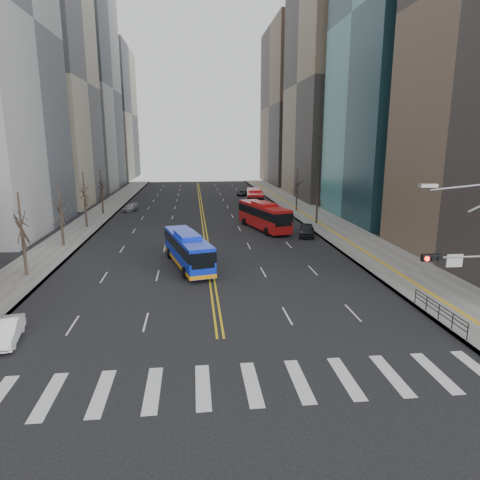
# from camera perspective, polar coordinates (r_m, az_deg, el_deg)

# --- Properties ---
(ground) EXTENTS (220.00, 220.00, 0.00)m
(ground) POSITION_cam_1_polar(r_m,az_deg,el_deg) (21.77, -1.69, -18.78)
(ground) COLOR black
(sidewalk_right) EXTENTS (7.00, 130.00, 0.15)m
(sidewalk_right) POSITION_cam_1_polar(r_m,az_deg,el_deg) (67.20, 10.17, 2.98)
(sidewalk_right) COLOR gray
(sidewalk_right) RESTS_ON ground
(sidewalk_left) EXTENTS (5.00, 130.00, 0.15)m
(sidewalk_left) POSITION_cam_1_polar(r_m,az_deg,el_deg) (66.21, -19.37, 2.30)
(sidewalk_left) COLOR gray
(sidewalk_left) RESTS_ON ground
(crosswalk) EXTENTS (26.70, 4.00, 0.01)m
(crosswalk) POSITION_cam_1_polar(r_m,az_deg,el_deg) (21.76, -1.69, -18.77)
(crosswalk) COLOR silver
(crosswalk) RESTS_ON ground
(centerline) EXTENTS (0.55, 100.00, 0.01)m
(centerline) POSITION_cam_1_polar(r_m,az_deg,el_deg) (74.36, -5.13, 4.02)
(centerline) COLOR gold
(centerline) RESTS_ON ground
(office_towers) EXTENTS (83.00, 134.00, 58.00)m
(office_towers) POSITION_cam_1_polar(r_m,az_deg,el_deg) (87.88, -5.59, 21.03)
(office_towers) COLOR gray
(office_towers) RESTS_ON ground
(signal_mast) EXTENTS (5.37, 0.37, 9.39)m
(signal_mast) POSITION_cam_1_polar(r_m,az_deg,el_deg) (26.32, 29.29, -3.25)
(signal_mast) COLOR slate
(signal_mast) RESTS_ON ground
(pedestrian_railing) EXTENTS (0.06, 6.06, 1.02)m
(pedestrian_railing) POSITION_cam_1_polar(r_m,az_deg,el_deg) (30.96, 25.01, -8.40)
(pedestrian_railing) COLOR black
(pedestrian_railing) RESTS_ON sidewalk_right
(street_trees) EXTENTS (35.20, 47.20, 7.60)m
(street_trees) POSITION_cam_1_polar(r_m,az_deg,el_deg) (53.73, -12.45, 5.60)
(street_trees) COLOR #33281F
(street_trees) RESTS_ON ground
(blue_bus) EXTENTS (4.87, 11.20, 3.22)m
(blue_bus) POSITION_cam_1_polar(r_m,az_deg,el_deg) (40.30, -6.98, -1.18)
(blue_bus) COLOR #0D28D1
(blue_bus) RESTS_ON ground
(red_bus_near) EXTENTS (5.60, 11.80, 3.64)m
(red_bus_near) POSITION_cam_1_polar(r_m,az_deg,el_deg) (57.25, 3.19, 3.43)
(red_bus_near) COLOR red
(red_bus_near) RESTS_ON ground
(red_bus_far) EXTENTS (4.00, 11.69, 3.63)m
(red_bus_far) POSITION_cam_1_polar(r_m,az_deg,el_deg) (73.35, 1.99, 5.53)
(red_bus_far) COLOR red
(red_bus_far) RESTS_ON ground
(car_white) EXTENTS (2.05, 4.20, 1.32)m
(car_white) POSITION_cam_1_polar(r_m,az_deg,el_deg) (28.94, -28.77, -10.63)
(car_white) COLOR white
(car_white) RESTS_ON ground
(car_dark_mid) EXTENTS (3.03, 4.95, 1.57)m
(car_dark_mid) POSITION_cam_1_polar(r_m,az_deg,el_deg) (53.71, 8.87, 1.32)
(car_dark_mid) COLOR black
(car_dark_mid) RESTS_ON ground
(car_silver) EXTENTS (2.53, 4.42, 1.21)m
(car_silver) POSITION_cam_1_polar(r_m,az_deg,el_deg) (75.26, -14.38, 4.24)
(car_silver) COLOR #9C9CA1
(car_silver) RESTS_ON ground
(car_dark_far) EXTENTS (3.06, 4.48, 1.14)m
(car_dark_far) POSITION_cam_1_polar(r_m,az_deg,el_deg) (94.06, 0.31, 6.28)
(car_dark_far) COLOR black
(car_dark_far) RESTS_ON ground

